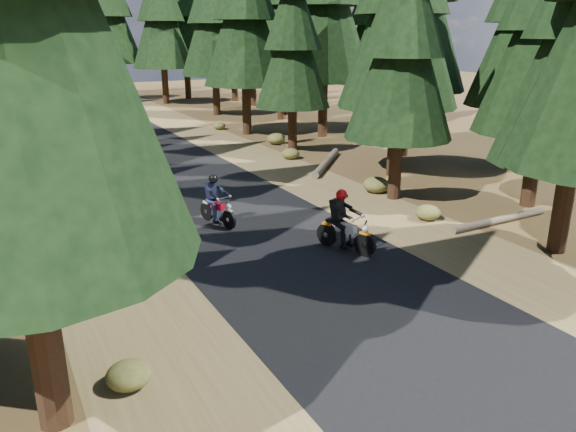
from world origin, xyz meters
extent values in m
plane|color=#423317|center=(0.00, 0.00, 0.00)|extent=(120.00, 120.00, 0.00)
cube|color=black|center=(0.00, 5.00, 0.01)|extent=(6.00, 100.00, 0.01)
cube|color=brown|center=(-4.60, 5.00, 0.00)|extent=(3.20, 100.00, 0.01)
cube|color=brown|center=(4.60, 5.00, 0.00)|extent=(3.20, 100.00, 0.01)
cylinder|color=black|center=(-6.62, -3.09, 2.85)|extent=(0.53, 0.53, 5.71)
cylinder|color=black|center=(6.77, -1.94, 2.55)|extent=(0.50, 0.50, 5.11)
cylinder|color=black|center=(9.67, 1.47, 2.65)|extent=(0.51, 0.51, 5.29)
cone|color=black|center=(9.67, 1.47, 5.96)|extent=(4.50, 4.50, 6.62)
cylinder|color=black|center=(6.06, 4.48, 2.26)|extent=(0.48, 0.48, 4.52)
cone|color=black|center=(6.06, 4.48, 5.08)|extent=(3.84, 3.84, 5.65)
cylinder|color=black|center=(8.28, 7.39, 2.92)|extent=(0.53, 0.53, 5.84)
cone|color=black|center=(8.28, 7.39, 6.57)|extent=(4.96, 4.96, 7.30)
cylinder|color=black|center=(11.21, 10.34, 3.22)|extent=(0.56, 0.56, 6.43)
cone|color=black|center=(11.21, 10.34, 7.24)|extent=(5.47, 5.47, 8.04)
cylinder|color=black|center=(-6.35, 13.89, 2.86)|extent=(0.53, 0.53, 5.72)
cylinder|color=black|center=(6.98, 14.07, 2.25)|extent=(0.48, 0.48, 4.51)
cone|color=black|center=(6.98, 14.07, 5.07)|extent=(3.83, 3.83, 5.64)
cone|color=black|center=(6.98, 14.07, 7.10)|extent=(2.93, 2.93, 4.06)
cylinder|color=black|center=(10.48, 16.81, 3.24)|extent=(0.56, 0.56, 6.47)
cone|color=black|center=(10.48, 16.81, 7.28)|extent=(5.50, 5.50, 8.09)
cylinder|color=black|center=(6.93, 19.74, 2.91)|extent=(0.53, 0.53, 5.83)
cone|color=black|center=(6.93, 19.74, 6.56)|extent=(4.95, 4.95, 7.29)
cylinder|color=black|center=(11.52, 24.15, 2.31)|extent=(0.48, 0.48, 4.61)
cone|color=black|center=(11.52, 24.15, 5.19)|extent=(3.92, 3.92, 5.77)
cone|color=black|center=(11.52, 24.15, 7.27)|extent=(3.00, 3.00, 4.15)
cylinder|color=black|center=(8.34, 28.41, 2.88)|extent=(0.53, 0.53, 5.76)
cone|color=black|center=(8.34, 28.41, 6.48)|extent=(4.90, 4.90, 7.21)
cylinder|color=black|center=(13.03, 32.09, 2.83)|extent=(0.53, 0.53, 5.66)
cone|color=black|center=(13.03, 32.09, 6.37)|extent=(4.81, 4.81, 7.07)
cylinder|color=black|center=(14.00, 6.00, 2.80)|extent=(0.52, 0.52, 5.60)
cone|color=black|center=(14.00, 6.00, 6.30)|extent=(4.76, 4.76, 7.00)
cylinder|color=black|center=(13.00, 26.00, 3.00)|extent=(0.54, 0.54, 6.00)
cone|color=black|center=(13.00, 26.00, 6.75)|extent=(5.10, 5.10, 7.50)
cylinder|color=black|center=(15.00, 18.00, 2.80)|extent=(0.52, 0.52, 5.60)
cone|color=black|center=(15.00, 18.00, 6.30)|extent=(4.76, 4.76, 7.00)
cylinder|color=black|center=(7.00, 37.00, 3.00)|extent=(0.54, 0.54, 6.00)
cone|color=black|center=(7.00, 37.00, 6.75)|extent=(5.10, 5.10, 7.50)
cylinder|color=black|center=(10.00, 40.00, 3.20)|extent=(0.56, 0.56, 6.40)
cone|color=black|center=(10.00, 40.00, 7.20)|extent=(5.44, 5.44, 8.00)
cylinder|color=black|center=(-4.00, 43.00, 3.00)|extent=(0.54, 0.54, 6.00)
cone|color=black|center=(-4.00, 43.00, 6.75)|extent=(5.10, 5.10, 7.50)
cylinder|color=black|center=(4.00, 43.00, 3.20)|extent=(0.56, 0.56, 6.40)
cone|color=black|center=(4.00, 43.00, 7.20)|extent=(5.44, 5.44, 8.00)
cylinder|color=black|center=(0.00, 46.00, 3.40)|extent=(0.57, 0.57, 6.80)
cone|color=black|center=(0.00, 46.00, 7.65)|extent=(5.78, 5.78, 8.50)
cylinder|color=black|center=(13.00, 36.00, 3.00)|extent=(0.54, 0.54, 6.00)
cone|color=black|center=(13.00, 36.00, 6.75)|extent=(5.10, 5.10, 7.50)
cylinder|color=#4C4233|center=(6.68, 10.23, 0.16)|extent=(3.73, 4.06, 0.32)
cylinder|color=#4C4233|center=(7.24, 0.54, 0.12)|extent=(4.07, 0.33, 0.24)
ellipsoid|color=#474C1E|center=(6.03, 22.06, 0.24)|extent=(0.79, 0.79, 0.47)
ellipsoid|color=#474C1E|center=(-5.65, 8.42, 0.29)|extent=(0.95, 0.95, 0.57)
ellipsoid|color=#474C1E|center=(-4.89, 12.99, 0.23)|extent=(0.78, 0.78, 0.47)
ellipsoid|color=#474C1E|center=(7.00, 15.97, 0.31)|extent=(1.02, 1.02, 0.61)
ellipsoid|color=#474C1E|center=(5.47, 1.94, 0.25)|extent=(0.83, 0.83, 0.50)
ellipsoid|color=#474C1E|center=(5.91, 12.29, 0.26)|extent=(0.87, 0.87, 0.52)
ellipsoid|color=#474C1E|center=(-5.18, 1.76, 0.25)|extent=(0.85, 0.85, 0.51)
ellipsoid|color=#474C1E|center=(-5.38, -2.69, 0.24)|extent=(0.78, 0.78, 0.47)
ellipsoid|color=#474C1E|center=(-6.39, 16.50, 0.28)|extent=(0.95, 0.95, 0.57)
ellipsoid|color=#474C1E|center=(5.96, 5.45, 0.30)|extent=(1.01, 1.01, 0.61)
cube|color=black|center=(1.51, 0.90, 1.20)|extent=(0.46, 0.37, 0.57)
sphere|color=red|center=(1.51, 0.90, 1.62)|extent=(0.42, 0.42, 0.32)
cube|color=black|center=(-0.83, 4.74, 1.11)|extent=(0.41, 0.31, 0.53)
sphere|color=black|center=(-0.83, 4.74, 1.49)|extent=(0.36, 0.36, 0.29)
camera|label=1|loc=(-6.89, -11.40, 5.91)|focal=35.00mm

